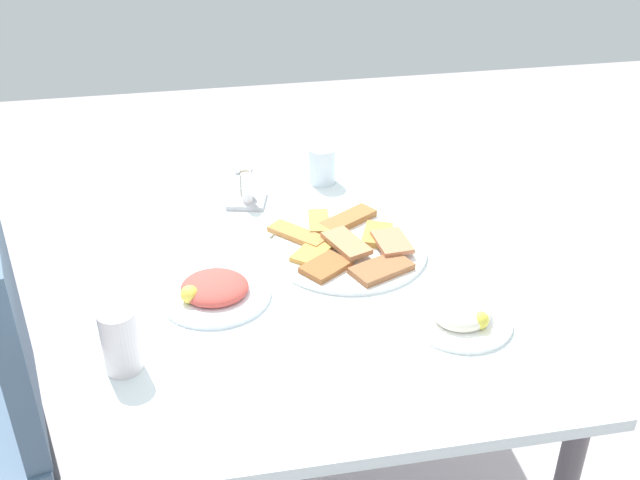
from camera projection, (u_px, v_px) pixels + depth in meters
ground_plane at (304, 474)px, 2.05m from camera, size 6.00×6.00×0.00m
dining_table at (301, 278)px, 1.72m from camera, size 1.21×0.91×0.70m
pide_platter at (348, 247)px, 1.68m from camera, size 0.34×0.34×0.04m
salad_plate_greens at (214, 290)px, 1.53m from camera, size 0.22×0.22×0.05m
salad_plate_rice at (462, 316)px, 1.46m from camera, size 0.19×0.19×0.05m
soda_can at (120, 341)px, 1.32m from camera, size 0.09×0.09×0.12m
drinking_glass at (322, 165)px, 1.95m from camera, size 0.07×0.07×0.09m
paper_napkin at (246, 159)px, 2.09m from camera, size 0.15×0.15×0.00m
fork at (253, 157)px, 2.09m from camera, size 0.19×0.06×0.00m
spoon at (239, 158)px, 2.08m from camera, size 0.18×0.04×0.00m
condiment_caddy at (246, 193)px, 1.86m from camera, size 0.11×0.11×0.08m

